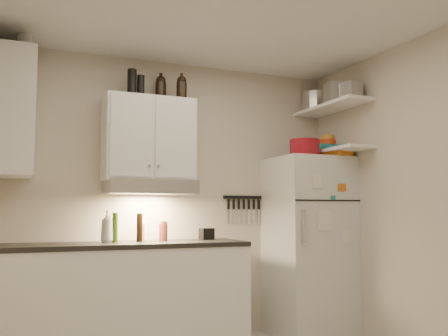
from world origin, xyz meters
name	(u,v)px	position (x,y,z in m)	size (l,w,h in m)	color
ceiling	(241,3)	(0.00, 0.00, 2.61)	(3.20, 3.00, 0.02)	silver
back_wall	(175,199)	(0.00, 1.51, 1.30)	(3.20, 0.02, 2.60)	beige
right_wall	(426,196)	(1.61, 0.00, 1.30)	(0.02, 3.00, 2.60)	beige
base_cabinet	(121,301)	(-0.55, 1.20, 0.44)	(2.10, 0.60, 0.88)	white
countertop	(122,245)	(-0.55, 1.20, 0.90)	(2.10, 0.62, 0.04)	black
upper_cabinet	(149,139)	(-0.30, 1.33, 1.83)	(0.80, 0.33, 0.75)	white
side_cabinet	(12,113)	(-1.44, 1.20, 1.95)	(0.33, 0.55, 1.00)	white
range_hood	(150,187)	(-0.30, 1.27, 1.39)	(0.76, 0.46, 0.12)	silver
fridge	(309,246)	(1.25, 1.16, 0.85)	(0.70, 0.68, 1.70)	silver
shelf_hi	(332,107)	(1.45, 1.02, 2.20)	(0.30, 0.95, 0.03)	white
shelf_lo	(332,152)	(1.45, 1.02, 1.76)	(0.30, 0.95, 0.03)	white
knife_strip	(243,197)	(0.70, 1.49, 1.32)	(0.42, 0.02, 0.03)	black
dutch_oven	(305,148)	(1.15, 1.06, 1.78)	(0.29, 0.29, 0.17)	maroon
book_stack	(337,153)	(1.44, 0.94, 1.74)	(0.19, 0.24, 0.08)	orange
spice_jar	(314,152)	(1.25, 1.03, 1.74)	(0.05, 0.05, 0.09)	silver
stock_pot	(315,103)	(1.49, 1.37, 2.32)	(0.29, 0.29, 0.21)	silver
tin_a	(336,93)	(1.40, 0.88, 2.31)	(0.19, 0.17, 0.19)	#AAAAAD
tin_b	(351,91)	(1.46, 0.72, 2.29)	(0.16, 0.16, 0.16)	#AAAAAD
bowl_teal	(322,149)	(1.50, 1.27, 1.82)	(0.22, 0.22, 0.09)	teal
bowl_orange	(328,142)	(1.55, 1.25, 1.89)	(0.17, 0.17, 0.05)	#EF3E16
bowl_yellow	(328,138)	(1.55, 1.25, 1.93)	(0.13, 0.13, 0.04)	gold
plates	(332,148)	(1.49, 1.08, 1.80)	(0.21, 0.21, 0.05)	teal
growler_a	(161,88)	(-0.18, 1.39, 2.32)	(0.10, 0.10, 0.24)	black
growler_b	(182,87)	(-0.02, 1.27, 2.31)	(0.10, 0.10, 0.23)	black
thermos_a	(141,86)	(-0.39, 1.30, 2.30)	(0.07, 0.07, 0.19)	black
thermos_b	(132,83)	(-0.47, 1.29, 2.32)	(0.08, 0.08, 0.24)	black
side_jar	(25,43)	(-1.36, 1.23, 2.54)	(0.13, 0.13, 0.17)	silver
soap_bottle	(107,225)	(-0.67, 1.23, 1.07)	(0.12, 0.12, 0.30)	white
pepper_mill	(164,231)	(-0.18, 1.25, 1.01)	(0.05, 0.05, 0.17)	brown
oil_bottle	(115,228)	(-0.61, 1.22, 1.04)	(0.05, 0.05, 0.25)	#3C5E17
vinegar_bottle	(139,227)	(-0.40, 1.23, 1.04)	(0.05, 0.05, 0.24)	black
clear_bottle	(142,232)	(-0.37, 1.25, 1.00)	(0.05, 0.05, 0.16)	silver
red_jar	(163,232)	(-0.17, 1.28, 0.99)	(0.07, 0.07, 0.15)	maroon
caddy	(207,234)	(0.26, 1.33, 0.97)	(0.12, 0.09, 0.10)	black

